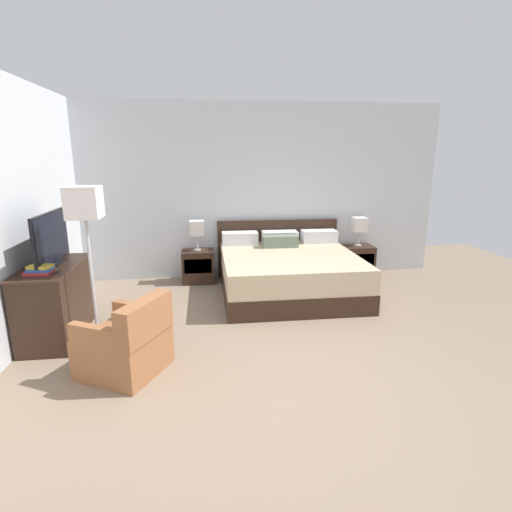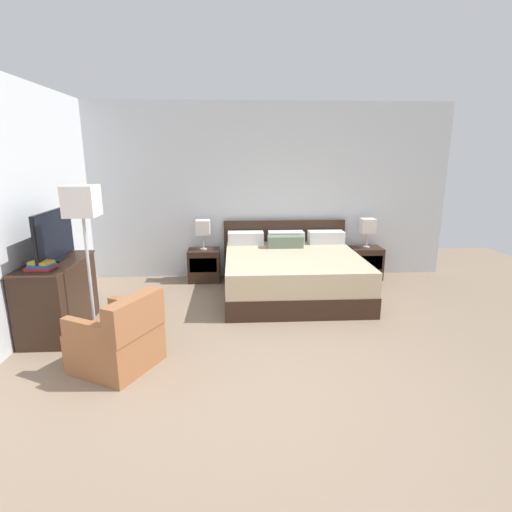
% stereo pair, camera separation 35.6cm
% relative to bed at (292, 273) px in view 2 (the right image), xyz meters
% --- Properties ---
extents(ground_plane, '(10.75, 10.75, 0.00)m').
position_rel_bed_xyz_m(ground_plane, '(-0.54, -2.59, -0.33)').
color(ground_plane, '#84705B').
extents(wall_back, '(6.55, 0.06, 2.86)m').
position_rel_bed_xyz_m(wall_back, '(-0.54, 1.02, 1.10)').
color(wall_back, silver).
rests_on(wall_back, ground).
extents(wall_left, '(0.06, 5.38, 2.86)m').
position_rel_bed_xyz_m(wall_left, '(-3.24, -1.10, 1.10)').
color(wall_left, silver).
rests_on(wall_left, ground).
extents(bed, '(2.04, 2.00, 0.97)m').
position_rel_bed_xyz_m(bed, '(0.00, 0.00, 0.00)').
color(bed, '#332116').
rests_on(bed, ground).
extents(nightstand_left, '(0.51, 0.41, 0.53)m').
position_rel_bed_xyz_m(nightstand_left, '(-1.35, 0.72, -0.06)').
color(nightstand_left, '#332116').
rests_on(nightstand_left, ground).
extents(nightstand_right, '(0.51, 0.41, 0.53)m').
position_rel_bed_xyz_m(nightstand_right, '(1.35, 0.72, -0.06)').
color(nightstand_right, '#332116').
rests_on(nightstand_right, ground).
extents(table_lamp_left, '(0.23, 0.23, 0.48)m').
position_rel_bed_xyz_m(table_lamp_left, '(-1.35, 0.73, 0.56)').
color(table_lamp_left, '#B7B7BC').
rests_on(table_lamp_left, nightstand_left).
extents(table_lamp_right, '(0.23, 0.23, 0.48)m').
position_rel_bed_xyz_m(table_lamp_right, '(1.35, 0.73, 0.56)').
color(table_lamp_right, '#B7B7BC').
rests_on(table_lamp_right, nightstand_right).
extents(dresser, '(0.54, 1.15, 0.84)m').
position_rel_bed_xyz_m(dresser, '(-2.92, -1.13, 0.10)').
color(dresser, '#332116').
rests_on(dresser, ground).
extents(tv, '(0.18, 0.96, 0.58)m').
position_rel_bed_xyz_m(tv, '(-2.92, -1.04, 0.80)').
color(tv, black).
rests_on(tv, dresser).
extents(book_red_cover, '(0.26, 0.19, 0.03)m').
position_rel_bed_xyz_m(book_red_cover, '(-2.94, -1.43, 0.53)').
color(book_red_cover, '#B7282D').
rests_on(book_red_cover, dresser).
extents(book_blue_cover, '(0.23, 0.19, 0.03)m').
position_rel_bed_xyz_m(book_blue_cover, '(-2.92, -1.43, 0.56)').
color(book_blue_cover, '#234C8E').
rests_on(book_blue_cover, book_red_cover).
extents(book_small_top, '(0.25, 0.21, 0.03)m').
position_rel_bed_xyz_m(book_small_top, '(-2.92, -1.43, 0.59)').
color(book_small_top, gold).
rests_on(book_small_top, book_blue_cover).
extents(armchair_by_window, '(0.93, 0.92, 0.76)m').
position_rel_bed_xyz_m(armchair_by_window, '(-1.99, -2.03, -0.04)').
color(armchair_by_window, '#935B38').
rests_on(armchair_by_window, ground).
extents(floor_lamp, '(0.31, 0.31, 1.74)m').
position_rel_bed_xyz_m(floor_lamp, '(-2.39, -1.53, 1.13)').
color(floor_lamp, '#B7B7BC').
rests_on(floor_lamp, ground).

